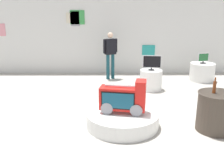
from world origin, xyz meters
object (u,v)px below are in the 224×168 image
display_pedestal_left_rear (151,80)px  side_table_round (216,112)px  bottle_on_side_table (214,87)px  novelty_firetruck_tv (123,99)px  shopper_browsing_near_truck (110,52)px  main_display_pedestal (122,119)px  tv_on_left_rear (152,62)px  display_pedestal_center_rear (202,72)px  tv_on_center_rear (203,58)px

display_pedestal_left_rear → side_table_round: bearing=-72.6°
side_table_round → bottle_on_side_table: (-0.09, 0.00, 0.53)m
novelty_firetruck_tv → display_pedestal_left_rear: size_ratio=1.45×
display_pedestal_left_rear → shopper_browsing_near_truck: shopper_browsing_near_truck is taller
main_display_pedestal → novelty_firetruck_tv: (0.02, -0.01, 0.45)m
main_display_pedestal → tv_on_left_rear: (1.02, 2.62, 0.72)m
main_display_pedestal → display_pedestal_left_rear: bearing=68.8°
tv_on_left_rear → display_pedestal_center_rear: tv_on_left_rear is taller
novelty_firetruck_tv → tv_on_left_rear: 2.83m
tv_on_left_rear → tv_on_center_rear: size_ratio=1.40×
tv_on_center_rear → shopper_browsing_near_truck: shopper_browsing_near_truck is taller
tv_on_left_rear → side_table_round: bearing=-72.6°
novelty_firetruck_tv → tv_on_center_rear: size_ratio=2.46×
novelty_firetruck_tv → bottle_on_side_table: size_ratio=3.10×
display_pedestal_center_rear → shopper_browsing_near_truck: bearing=175.4°
shopper_browsing_near_truck → bottle_on_side_table: bearing=-63.5°
novelty_firetruck_tv → side_table_round: bearing=-6.5°
display_pedestal_left_rear → bottle_on_side_table: (0.80, -2.85, 0.63)m
tv_on_left_rear → shopper_browsing_near_truck: (-1.28, 1.33, 0.11)m
display_pedestal_left_rear → shopper_browsing_near_truck: 1.96m
novelty_firetruck_tv → tv_on_center_rear: novelty_firetruck_tv is taller
tv_on_center_rear → display_pedestal_left_rear: bearing=-152.0°
main_display_pedestal → display_pedestal_center_rear: 4.75m
tv_on_left_rear → tv_on_center_rear: bearing=28.1°
novelty_firetruck_tv → shopper_browsing_near_truck: size_ratio=0.60×
side_table_round → bottle_on_side_table: size_ratio=2.52×
main_display_pedestal → tv_on_center_rear: size_ratio=3.84×
display_pedestal_center_rear → bottle_on_side_table: (-1.18, -3.90, 0.63)m
novelty_firetruck_tv → display_pedestal_center_rear: bearing=51.0°
display_pedestal_center_rear → main_display_pedestal: bearing=-129.2°
main_display_pedestal → side_table_round: size_ratio=1.92×
display_pedestal_center_rear → bottle_on_side_table: bearing=-106.9°
side_table_round → shopper_browsing_near_truck: 4.74m
tv_on_center_rear → bottle_on_side_table: 4.08m
novelty_firetruck_tv → display_pedestal_left_rear: novelty_firetruck_tv is taller
display_pedestal_left_rear → novelty_firetruck_tv: bearing=-110.8°
tv_on_center_rear → side_table_round: bearing=-105.6°
display_pedestal_center_rear → side_table_round: 4.05m
bottle_on_side_table → display_pedestal_left_rear: bearing=105.7°
novelty_firetruck_tv → tv_on_center_rear: bearing=51.0°
display_pedestal_left_rear → display_pedestal_center_rear: bearing=28.1°
tv_on_center_rear → display_pedestal_center_rear: bearing=72.0°
display_pedestal_left_rear → bottle_on_side_table: bottle_on_side_table is taller
display_pedestal_left_rear → display_pedestal_center_rear: same height
display_pedestal_center_rear → tv_on_center_rear: size_ratio=2.10×
display_pedestal_center_rear → novelty_firetruck_tv: bearing=-129.0°
display_pedestal_left_rear → display_pedestal_center_rear: size_ratio=0.81×
main_display_pedestal → tv_on_left_rear: 2.90m
main_display_pedestal → novelty_firetruck_tv: novelty_firetruck_tv is taller
main_display_pedestal → side_table_round: 1.94m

